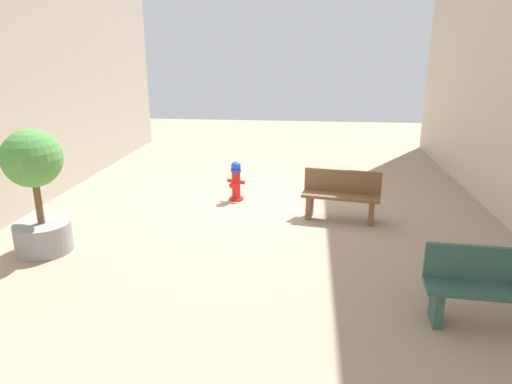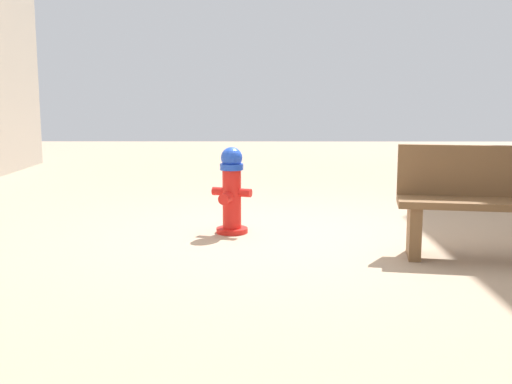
{
  "view_description": "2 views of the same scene",
  "coord_description": "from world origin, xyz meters",
  "px_view_note": "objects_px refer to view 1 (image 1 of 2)",
  "views": [
    {
      "loc": [
        -0.9,
        9.44,
        3.19
      ],
      "look_at": [
        0.03,
        1.2,
        0.59
      ],
      "focal_mm": 32.4,
      "sensor_mm": 36.0,
      "label": 1
    },
    {
      "loc": [
        0.33,
        6.12,
        1.41
      ],
      "look_at": [
        0.36,
        1.14,
        0.61
      ],
      "focal_mm": 44.37,
      "sensor_mm": 36.0,
      "label": 2
    }
  ],
  "objects_px": {
    "bench_far": "(495,287)",
    "planter_tree": "(36,186)",
    "bench_near": "(341,195)",
    "fire_hydrant": "(236,181)"
  },
  "relations": [
    {
      "from": "bench_far",
      "to": "planter_tree",
      "type": "distance_m",
      "value": 6.66
    },
    {
      "from": "bench_far",
      "to": "planter_tree",
      "type": "relative_size",
      "value": 0.81
    },
    {
      "from": "bench_far",
      "to": "bench_near",
      "type": "bearing_deg",
      "value": -65.43
    },
    {
      "from": "bench_near",
      "to": "planter_tree",
      "type": "relative_size",
      "value": 0.76
    },
    {
      "from": "bench_far",
      "to": "planter_tree",
      "type": "xyz_separation_m",
      "value": [
        6.48,
        -1.38,
        0.63
      ]
    },
    {
      "from": "bench_far",
      "to": "planter_tree",
      "type": "bearing_deg",
      "value": -12.01
    },
    {
      "from": "bench_near",
      "to": "planter_tree",
      "type": "distance_m",
      "value": 5.36
    },
    {
      "from": "fire_hydrant",
      "to": "planter_tree",
      "type": "bearing_deg",
      "value": 47.93
    },
    {
      "from": "fire_hydrant",
      "to": "bench_near",
      "type": "height_order",
      "value": "bench_near"
    },
    {
      "from": "fire_hydrant",
      "to": "bench_near",
      "type": "bearing_deg",
      "value": 156.97
    }
  ]
}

